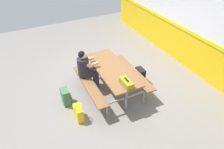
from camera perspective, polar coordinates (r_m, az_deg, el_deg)
ground_plane at (r=6.03m, az=-1.37°, el=-2.68°), size 10.00×10.00×0.02m
accent_backdrop at (r=6.80m, az=19.84°, el=12.27°), size 8.00×0.14×2.60m
picnic_table_main at (r=5.44m, az=0.00°, el=0.21°), size 1.93×1.57×0.74m
student_nearer at (r=5.49m, az=-7.00°, el=1.95°), size 0.36×0.53×1.21m
toolbox_grey at (r=4.78m, az=3.91°, el=-2.23°), size 0.40×0.18×0.18m
backpack_dark at (r=5.42m, az=-12.41°, el=-5.91°), size 0.30×0.22×0.44m
tote_bag_bright at (r=5.00m, az=-9.15°, el=-10.23°), size 0.34×0.21×0.43m
satchel_spare at (r=6.05m, az=7.68°, el=-0.22°), size 0.30×0.22×0.44m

